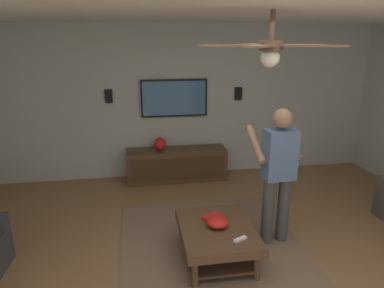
{
  "coord_description": "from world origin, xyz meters",
  "views": [
    {
      "loc": [
        -2.83,
        0.91,
        2.37
      ],
      "look_at": [
        0.99,
        0.28,
        1.2
      ],
      "focal_mm": 32.7,
      "sensor_mm": 36.0,
      "label": 1
    }
  ],
  "objects_px": {
    "book": "(213,218)",
    "vase_round": "(160,144)",
    "person_standing": "(278,169)",
    "remote_white": "(240,239)",
    "media_console": "(177,165)",
    "wall_speaker_right": "(109,96)",
    "bowl": "(217,222)",
    "tv": "(174,98)",
    "coffee_table": "(217,235)",
    "ceiling_fan": "(271,49)",
    "wall_speaker_left": "(238,94)"
  },
  "relations": [
    {
      "from": "book",
      "to": "vase_round",
      "type": "xyz_separation_m",
      "value": [
        2.19,
        0.43,
        0.24
      ]
    },
    {
      "from": "person_standing",
      "to": "book",
      "type": "xyz_separation_m",
      "value": [
        -0.08,
        0.77,
        -0.51
      ]
    },
    {
      "from": "remote_white",
      "to": "person_standing",
      "type": "bearing_deg",
      "value": 17.59
    },
    {
      "from": "media_console",
      "to": "wall_speaker_right",
      "type": "xyz_separation_m",
      "value": [
        0.25,
        1.09,
        1.18
      ]
    },
    {
      "from": "media_console",
      "to": "bowl",
      "type": "bearing_deg",
      "value": 3.97
    },
    {
      "from": "tv",
      "to": "person_standing",
      "type": "height_order",
      "value": "tv"
    },
    {
      "from": "coffee_table",
      "to": "remote_white",
      "type": "bearing_deg",
      "value": -149.41
    },
    {
      "from": "book",
      "to": "vase_round",
      "type": "distance_m",
      "value": 2.24
    },
    {
      "from": "vase_round",
      "to": "wall_speaker_right",
      "type": "height_order",
      "value": "wall_speaker_right"
    },
    {
      "from": "bowl",
      "to": "ceiling_fan",
      "type": "height_order",
      "value": "ceiling_fan"
    },
    {
      "from": "person_standing",
      "to": "ceiling_fan",
      "type": "xyz_separation_m",
      "value": [
        -0.7,
        0.45,
        1.36
      ]
    },
    {
      "from": "coffee_table",
      "to": "person_standing",
      "type": "relative_size",
      "value": 0.61
    },
    {
      "from": "remote_white",
      "to": "book",
      "type": "relative_size",
      "value": 0.68
    },
    {
      "from": "vase_round",
      "to": "wall_speaker_left",
      "type": "height_order",
      "value": "wall_speaker_left"
    },
    {
      "from": "person_standing",
      "to": "remote_white",
      "type": "height_order",
      "value": "person_standing"
    },
    {
      "from": "vase_round",
      "to": "ceiling_fan",
      "type": "height_order",
      "value": "ceiling_fan"
    },
    {
      "from": "wall_speaker_left",
      "to": "media_console",
      "type": "bearing_deg",
      "value": 102.63
    },
    {
      "from": "bowl",
      "to": "ceiling_fan",
      "type": "distance_m",
      "value": 1.91
    },
    {
      "from": "media_console",
      "to": "tv",
      "type": "distance_m",
      "value": 1.14
    },
    {
      "from": "tv",
      "to": "vase_round",
      "type": "relative_size",
      "value": 5.14
    },
    {
      "from": "bowl",
      "to": "wall_speaker_right",
      "type": "distance_m",
      "value": 3.05
    },
    {
      "from": "person_standing",
      "to": "media_console",
      "type": "bearing_deg",
      "value": 18.41
    },
    {
      "from": "tv",
      "to": "ceiling_fan",
      "type": "height_order",
      "value": "ceiling_fan"
    },
    {
      "from": "remote_white",
      "to": "ceiling_fan",
      "type": "height_order",
      "value": "ceiling_fan"
    },
    {
      "from": "media_console",
      "to": "wall_speaker_left",
      "type": "height_order",
      "value": "wall_speaker_left"
    },
    {
      "from": "media_console",
      "to": "wall_speaker_left",
      "type": "relative_size",
      "value": 7.73
    },
    {
      "from": "remote_white",
      "to": "media_console",
      "type": "bearing_deg",
      "value": 72.06
    },
    {
      "from": "wall_speaker_left",
      "to": "ceiling_fan",
      "type": "bearing_deg",
      "value": 167.76
    },
    {
      "from": "coffee_table",
      "to": "person_standing",
      "type": "height_order",
      "value": "person_standing"
    },
    {
      "from": "book",
      "to": "wall_speaker_right",
      "type": "distance_m",
      "value": 2.92
    },
    {
      "from": "ceiling_fan",
      "to": "coffee_table",
      "type": "bearing_deg",
      "value": 35.21
    },
    {
      "from": "tv",
      "to": "remote_white",
      "type": "relative_size",
      "value": 7.54
    },
    {
      "from": "tv",
      "to": "person_standing",
      "type": "xyz_separation_m",
      "value": [
        -2.34,
        -0.92,
        -0.46
      ]
    },
    {
      "from": "ceiling_fan",
      "to": "remote_white",
      "type": "bearing_deg",
      "value": 42.73
    },
    {
      "from": "wall_speaker_right",
      "to": "remote_white",
      "type": "bearing_deg",
      "value": -153.96
    },
    {
      "from": "person_standing",
      "to": "remote_white",
      "type": "distance_m",
      "value": 0.96
    },
    {
      "from": "bowl",
      "to": "wall_speaker_left",
      "type": "xyz_separation_m",
      "value": [
        2.6,
        -0.97,
        0.99
      ]
    },
    {
      "from": "wall_speaker_left",
      "to": "ceiling_fan",
      "type": "height_order",
      "value": "ceiling_fan"
    },
    {
      "from": "media_console",
      "to": "ceiling_fan",
      "type": "distance_m",
      "value": 3.48
    },
    {
      "from": "ceiling_fan",
      "to": "book",
      "type": "bearing_deg",
      "value": 26.95
    },
    {
      "from": "ceiling_fan",
      "to": "person_standing",
      "type": "bearing_deg",
      "value": -32.88
    },
    {
      "from": "remote_white",
      "to": "book",
      "type": "height_order",
      "value": "book"
    },
    {
      "from": "bowl",
      "to": "person_standing",
      "type": "bearing_deg",
      "value": -72.08
    },
    {
      "from": "media_console",
      "to": "remote_white",
      "type": "xyz_separation_m",
      "value": [
        -2.64,
        -0.33,
        0.14
      ]
    },
    {
      "from": "wall_speaker_left",
      "to": "person_standing",
      "type": "bearing_deg",
      "value": 174.92
    },
    {
      "from": "tv",
      "to": "remote_white",
      "type": "bearing_deg",
      "value": 6.51
    },
    {
      "from": "coffee_table",
      "to": "wall_speaker_left",
      "type": "distance_m",
      "value": 3.01
    },
    {
      "from": "vase_round",
      "to": "wall_speaker_right",
      "type": "bearing_deg",
      "value": 73.47
    },
    {
      "from": "person_standing",
      "to": "vase_round",
      "type": "height_order",
      "value": "person_standing"
    },
    {
      "from": "person_standing",
      "to": "remote_white",
      "type": "bearing_deg",
      "value": 127.26
    }
  ]
}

